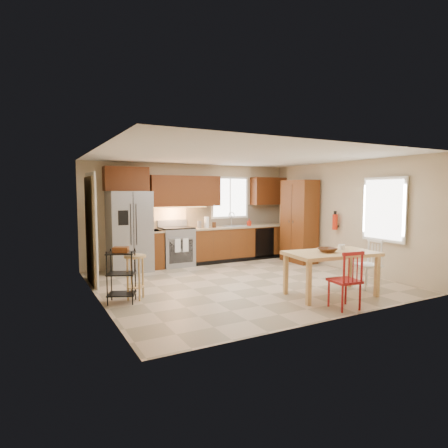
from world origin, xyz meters
TOP-DOWN VIEW (x-y plane):
  - floor at (0.00, 0.00)m, footprint 5.50×5.50m
  - ceiling at (0.00, 0.00)m, footprint 5.50×5.00m
  - wall_back at (0.00, 2.50)m, footprint 5.50×0.02m
  - wall_front at (0.00, -2.50)m, footprint 5.50×0.02m
  - wall_left at (-2.75, 0.00)m, footprint 0.02×5.00m
  - wall_right at (2.75, 0.00)m, footprint 0.02×5.00m
  - refrigerator at (-1.70, 2.12)m, footprint 0.92×0.75m
  - range_stove at (-0.55, 2.19)m, footprint 0.76×0.63m
  - base_cabinet_narrow at (-1.10, 2.20)m, footprint 0.30×0.60m
  - base_cabinet_run at (1.29, 2.20)m, footprint 2.92×0.60m
  - dishwasher at (1.85, 1.91)m, footprint 0.60×0.02m
  - backsplash at (1.29, 2.48)m, footprint 2.92×0.03m
  - upper_over_fridge at (-1.70, 2.33)m, footprint 1.00×0.35m
  - upper_left_block at (-0.25, 2.33)m, footprint 1.80×0.35m
  - upper_right_block at (2.25, 2.33)m, footprint 1.00×0.35m
  - window_back at (1.10, 2.48)m, footprint 1.12×0.04m
  - sink at (1.10, 2.20)m, footprint 0.62×0.46m
  - undercab_glow at (-0.55, 2.30)m, footprint 1.60×0.30m
  - soap_bottle at (1.48, 2.10)m, footprint 0.09×0.09m
  - paper_towel at (0.25, 2.15)m, footprint 0.12×0.12m
  - canister_steel at (0.05, 2.15)m, footprint 0.11×0.11m
  - canister_wood at (0.45, 2.12)m, footprint 0.10×0.10m
  - pantry at (2.43, 1.20)m, footprint 0.50×0.95m
  - fire_extinguisher at (2.63, 0.15)m, footprint 0.12×0.12m
  - window_right at (2.68, -1.15)m, footprint 0.04×1.02m
  - doorway at (-2.67, 1.30)m, footprint 0.04×0.95m
  - dining_table at (0.89, -1.54)m, footprint 1.64×1.05m
  - chair_red at (0.54, -2.19)m, footprint 0.47×0.47m
  - chair_white at (1.84, -1.49)m, footprint 0.47×0.47m
  - table_bowl at (0.79, -1.54)m, footprint 0.35×0.35m
  - table_jar at (1.23, -1.44)m, footprint 0.12×0.12m
  - bar_stool at (-2.19, -0.16)m, footprint 0.39×0.39m
  - utility_cart at (-2.44, -0.25)m, footprint 0.54×0.49m

SIDE VIEW (x-z plane):
  - floor at x=0.00m, z-range 0.00..0.00m
  - bar_stool at x=-2.19m, z-range 0.00..0.75m
  - dining_table at x=0.89m, z-range 0.00..0.75m
  - utility_cart at x=-2.44m, z-range 0.00..0.87m
  - base_cabinet_narrow at x=-1.10m, z-range 0.00..0.90m
  - base_cabinet_run at x=1.29m, z-range 0.00..0.90m
  - dishwasher at x=1.85m, z-range 0.06..0.84m
  - chair_red at x=0.54m, z-range 0.00..0.91m
  - chair_white at x=1.84m, z-range 0.00..0.91m
  - range_stove at x=-0.55m, z-range 0.00..0.92m
  - table_bowl at x=0.79m, z-range 0.73..0.80m
  - table_jar at x=1.23m, z-range 0.73..0.86m
  - sink at x=1.10m, z-range 0.78..0.94m
  - refrigerator at x=-1.70m, z-range 0.00..1.82m
  - canister_wood at x=0.45m, z-range 0.90..1.04m
  - canister_steel at x=0.05m, z-range 0.90..1.08m
  - soap_bottle at x=1.48m, z-range 0.90..1.09m
  - paper_towel at x=0.25m, z-range 0.90..1.18m
  - pantry at x=2.43m, z-range 0.00..2.10m
  - doorway at x=-2.67m, z-range 0.00..2.10m
  - fire_extinguisher at x=2.63m, z-range 0.92..1.28m
  - backsplash at x=1.29m, z-range 0.90..1.45m
  - wall_back at x=0.00m, z-range 0.00..2.50m
  - wall_front at x=0.00m, z-range 0.00..2.50m
  - wall_left at x=-2.75m, z-range 0.00..2.50m
  - wall_right at x=2.75m, z-range 0.00..2.50m
  - undercab_glow at x=-0.55m, z-range 1.43..1.43m
  - window_right at x=2.68m, z-range 0.79..2.11m
  - window_back at x=1.10m, z-range 1.09..2.21m
  - upper_left_block at x=-0.25m, z-range 1.45..2.20m
  - upper_right_block at x=2.25m, z-range 1.45..2.20m
  - upper_over_fridge at x=-1.70m, z-range 1.83..2.38m
  - ceiling at x=0.00m, z-range 2.49..2.51m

